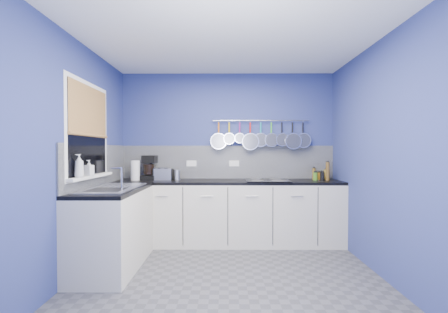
{
  "coord_description": "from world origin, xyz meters",
  "views": [
    {
      "loc": [
        -0.03,
        -3.03,
        1.32
      ],
      "look_at": [
        -0.05,
        0.75,
        1.25
      ],
      "focal_mm": 23.75,
      "sensor_mm": 36.0,
      "label": 1
    }
  ],
  "objects_px": {
    "hob": "(267,180)",
    "toaster": "(163,174)",
    "soap_bottle_a": "(79,166)",
    "soap_bottle_b": "(89,168)",
    "coffee_maker": "(149,168)",
    "canister": "(177,175)",
    "paper_towel": "(135,170)"
  },
  "relations": [
    {
      "from": "coffee_maker",
      "to": "toaster",
      "type": "xyz_separation_m",
      "value": [
        0.21,
        -0.02,
        -0.1
      ]
    },
    {
      "from": "toaster",
      "to": "soap_bottle_b",
      "type": "bearing_deg",
      "value": -119.06
    },
    {
      "from": "hob",
      "to": "soap_bottle_b",
      "type": "bearing_deg",
      "value": -155.72
    },
    {
      "from": "soap_bottle_a",
      "to": "soap_bottle_b",
      "type": "height_order",
      "value": "soap_bottle_a"
    },
    {
      "from": "coffee_maker",
      "to": "toaster",
      "type": "relative_size",
      "value": 1.38
    },
    {
      "from": "coffee_maker",
      "to": "hob",
      "type": "bearing_deg",
      "value": -1.31
    },
    {
      "from": "toaster",
      "to": "canister",
      "type": "bearing_deg",
      "value": 1.18
    },
    {
      "from": "hob",
      "to": "toaster",
      "type": "bearing_deg",
      "value": 175.82
    },
    {
      "from": "coffee_maker",
      "to": "canister",
      "type": "bearing_deg",
      "value": 0.31
    },
    {
      "from": "soap_bottle_a",
      "to": "soap_bottle_b",
      "type": "bearing_deg",
      "value": 90.0
    },
    {
      "from": "coffee_maker",
      "to": "canister",
      "type": "relative_size",
      "value": 2.45
    },
    {
      "from": "canister",
      "to": "coffee_maker",
      "type": "bearing_deg",
      "value": 177.18
    },
    {
      "from": "soap_bottle_b",
      "to": "paper_towel",
      "type": "height_order",
      "value": "soap_bottle_b"
    },
    {
      "from": "paper_towel",
      "to": "canister",
      "type": "height_order",
      "value": "paper_towel"
    },
    {
      "from": "coffee_maker",
      "to": "soap_bottle_a",
      "type": "bearing_deg",
      "value": -103.48
    },
    {
      "from": "soap_bottle_b",
      "to": "coffee_maker",
      "type": "bearing_deg",
      "value": 70.25
    },
    {
      "from": "paper_towel",
      "to": "canister",
      "type": "relative_size",
      "value": 1.94
    },
    {
      "from": "toaster",
      "to": "hob",
      "type": "xyz_separation_m",
      "value": [
        1.49,
        -0.11,
        -0.08
      ]
    },
    {
      "from": "canister",
      "to": "hob",
      "type": "xyz_separation_m",
      "value": [
        1.29,
        -0.11,
        -0.07
      ]
    },
    {
      "from": "soap_bottle_b",
      "to": "canister",
      "type": "bearing_deg",
      "value": 53.03
    },
    {
      "from": "paper_towel",
      "to": "coffee_maker",
      "type": "xyz_separation_m",
      "value": [
        0.18,
        0.09,
        0.04
      ]
    },
    {
      "from": "paper_towel",
      "to": "hob",
      "type": "bearing_deg",
      "value": -1.37
    },
    {
      "from": "toaster",
      "to": "canister",
      "type": "height_order",
      "value": "toaster"
    },
    {
      "from": "soap_bottle_b",
      "to": "toaster",
      "type": "height_order",
      "value": "soap_bottle_b"
    },
    {
      "from": "toaster",
      "to": "soap_bottle_a",
      "type": "bearing_deg",
      "value": -114.67
    },
    {
      "from": "soap_bottle_b",
      "to": "coffee_maker",
      "type": "xyz_separation_m",
      "value": [
        0.39,
        1.07,
        -0.06
      ]
    },
    {
      "from": "coffee_maker",
      "to": "hob",
      "type": "height_order",
      "value": "coffee_maker"
    },
    {
      "from": "soap_bottle_a",
      "to": "coffee_maker",
      "type": "xyz_separation_m",
      "value": [
        0.39,
        1.29,
        -0.09
      ]
    },
    {
      "from": "coffee_maker",
      "to": "hob",
      "type": "xyz_separation_m",
      "value": [
        1.7,
        -0.13,
        -0.17
      ]
    },
    {
      "from": "soap_bottle_b",
      "to": "hob",
      "type": "xyz_separation_m",
      "value": [
        2.09,
        0.94,
        -0.23
      ]
    },
    {
      "from": "toaster",
      "to": "hob",
      "type": "relative_size",
      "value": 0.42
    },
    {
      "from": "paper_towel",
      "to": "soap_bottle_b",
      "type": "bearing_deg",
      "value": -101.76
    }
  ]
}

